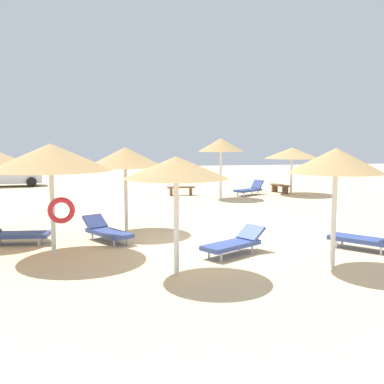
{
  "coord_description": "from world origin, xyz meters",
  "views": [
    {
      "loc": [
        -3.16,
        -11.98,
        2.97
      ],
      "look_at": [
        0.0,
        3.0,
        1.2
      ],
      "focal_mm": 41.21,
      "sensor_mm": 36.0,
      "label": 1
    }
  ],
  "objects_px": {
    "parasol_8": "(292,153)",
    "parked_car": "(9,174)",
    "parasol_0": "(336,161)",
    "lounger_5": "(107,231)",
    "parasol_1": "(51,158)",
    "lounger_6": "(250,189)",
    "lounger_0": "(366,239)",
    "lounger_1": "(14,234)",
    "lounger_4": "(235,243)",
    "parasol_4": "(176,168)",
    "bench_1": "(280,187)",
    "parasol_5": "(125,157)",
    "bench_0": "(181,189)",
    "parasol_6": "(221,145)"
  },
  "relations": [
    {
      "from": "lounger_0",
      "to": "bench_0",
      "type": "relative_size",
      "value": 1.26
    },
    {
      "from": "lounger_1",
      "to": "bench_1",
      "type": "distance_m",
      "value": 16.34
    },
    {
      "from": "parasol_0",
      "to": "lounger_5",
      "type": "distance_m",
      "value": 6.82
    },
    {
      "from": "parasol_5",
      "to": "parasol_6",
      "type": "xyz_separation_m",
      "value": [
        5.33,
        7.58,
        0.32
      ]
    },
    {
      "from": "parasol_8",
      "to": "bench_1",
      "type": "relative_size",
      "value": 1.97
    },
    {
      "from": "parasol_8",
      "to": "lounger_5",
      "type": "height_order",
      "value": "parasol_8"
    },
    {
      "from": "parasol_8",
      "to": "lounger_4",
      "type": "xyz_separation_m",
      "value": [
        -7.12,
        -12.1,
        -1.99
      ]
    },
    {
      "from": "parasol_1",
      "to": "parasol_8",
      "type": "distance_m",
      "value": 16.18
    },
    {
      "from": "bench_1",
      "to": "parasol_1",
      "type": "bearing_deg",
      "value": -134.03
    },
    {
      "from": "parasol_1",
      "to": "parasol_0",
      "type": "bearing_deg",
      "value": -21.64
    },
    {
      "from": "lounger_0",
      "to": "lounger_1",
      "type": "distance_m",
      "value": 9.92
    },
    {
      "from": "parasol_1",
      "to": "lounger_0",
      "type": "bearing_deg",
      "value": -9.11
    },
    {
      "from": "parasol_0",
      "to": "parasol_1",
      "type": "height_order",
      "value": "parasol_1"
    },
    {
      "from": "lounger_5",
      "to": "bench_1",
      "type": "height_order",
      "value": "lounger_5"
    },
    {
      "from": "parasol_5",
      "to": "parasol_4",
      "type": "bearing_deg",
      "value": -80.78
    },
    {
      "from": "parasol_8",
      "to": "parked_car",
      "type": "height_order",
      "value": "parasol_8"
    },
    {
      "from": "parasol_4",
      "to": "parasol_6",
      "type": "bearing_deg",
      "value": 70.15
    },
    {
      "from": "parasol_4",
      "to": "parasol_5",
      "type": "height_order",
      "value": "parasol_5"
    },
    {
      "from": "parasol_0",
      "to": "parasol_5",
      "type": "height_order",
      "value": "parasol_0"
    },
    {
      "from": "lounger_4",
      "to": "lounger_6",
      "type": "height_order",
      "value": "lounger_6"
    },
    {
      "from": "parasol_5",
      "to": "parasol_8",
      "type": "bearing_deg",
      "value": 41.28
    },
    {
      "from": "parasol_0",
      "to": "lounger_5",
      "type": "relative_size",
      "value": 1.44
    },
    {
      "from": "lounger_4",
      "to": "lounger_6",
      "type": "xyz_separation_m",
      "value": [
        4.69,
        12.17,
        0.01
      ]
    },
    {
      "from": "parasol_0",
      "to": "bench_0",
      "type": "distance_m",
      "value": 14.65
    },
    {
      "from": "parasol_5",
      "to": "parasol_0",
      "type": "bearing_deg",
      "value": -48.87
    },
    {
      "from": "parked_car",
      "to": "lounger_6",
      "type": "bearing_deg",
      "value": -29.31
    },
    {
      "from": "lounger_6",
      "to": "bench_0",
      "type": "xyz_separation_m",
      "value": [
        -3.75,
        0.68,
        0.02
      ]
    },
    {
      "from": "lounger_5",
      "to": "parasol_4",
      "type": "bearing_deg",
      "value": -68.06
    },
    {
      "from": "parasol_1",
      "to": "lounger_5",
      "type": "relative_size",
      "value": 1.62
    },
    {
      "from": "parasol_8",
      "to": "lounger_0",
      "type": "relative_size",
      "value": 1.61
    },
    {
      "from": "parasol_4",
      "to": "parked_car",
      "type": "bearing_deg",
      "value": 109.22
    },
    {
      "from": "parasol_5",
      "to": "parked_car",
      "type": "xyz_separation_m",
      "value": [
        -6.65,
        16.43,
        -1.62
      ]
    },
    {
      "from": "parasol_4",
      "to": "parasol_8",
      "type": "distance_m",
      "value": 16.17
    },
    {
      "from": "parasol_6",
      "to": "lounger_5",
      "type": "height_order",
      "value": "parasol_6"
    },
    {
      "from": "parasol_4",
      "to": "bench_1",
      "type": "bearing_deg",
      "value": 58.97
    },
    {
      "from": "lounger_4",
      "to": "lounger_5",
      "type": "height_order",
      "value": "lounger_5"
    },
    {
      "from": "parasol_0",
      "to": "parked_car",
      "type": "xyz_separation_m",
      "value": [
        -11.17,
        21.6,
        -1.69
      ]
    },
    {
      "from": "lounger_1",
      "to": "lounger_0",
      "type": "bearing_deg",
      "value": -16.03
    },
    {
      "from": "lounger_6",
      "to": "bench_1",
      "type": "height_order",
      "value": "lounger_6"
    },
    {
      "from": "lounger_6",
      "to": "parasol_0",
      "type": "bearing_deg",
      "value": -101.41
    },
    {
      "from": "lounger_4",
      "to": "bench_0",
      "type": "height_order",
      "value": "lounger_4"
    },
    {
      "from": "parasol_0",
      "to": "parasol_8",
      "type": "distance_m",
      "value": 14.66
    },
    {
      "from": "lounger_1",
      "to": "bench_0",
      "type": "xyz_separation_m",
      "value": [
        6.84,
        10.44,
        0.03
      ]
    },
    {
      "from": "parasol_8",
      "to": "parked_car",
      "type": "relative_size",
      "value": 0.74
    },
    {
      "from": "parasol_1",
      "to": "lounger_5",
      "type": "xyz_separation_m",
      "value": [
        1.39,
        1.25,
        -2.23
      ]
    },
    {
      "from": "bench_1",
      "to": "parked_car",
      "type": "height_order",
      "value": "parked_car"
    },
    {
      "from": "parasol_6",
      "to": "parasol_1",
      "type": "bearing_deg",
      "value": -126.06
    },
    {
      "from": "parasol_4",
      "to": "lounger_1",
      "type": "relative_size",
      "value": 1.36
    },
    {
      "from": "lounger_4",
      "to": "parasol_6",
      "type": "bearing_deg",
      "value": 76.22
    },
    {
      "from": "lounger_1",
      "to": "lounger_6",
      "type": "relative_size",
      "value": 1.02
    }
  ]
}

